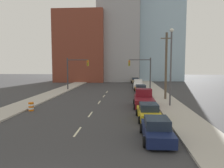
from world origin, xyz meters
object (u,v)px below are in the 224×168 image
sedan_yellow (149,112)px  sedan_black (137,82)px  sedan_navy (157,130)px  sedan_orange (141,89)px  traffic_barrel (31,107)px  sedan_red (142,94)px  traffic_signal_right (144,69)px  utility_pole_right_mid (166,66)px  street_lamp (171,62)px  sedan_tan (135,80)px  pickup_truck_maroon (144,100)px  traffic_signal_left (74,69)px  pickup_truck_white (138,85)px

sedan_yellow → sedan_black: (0.42, 33.21, -0.04)m
sedan_navy → sedan_orange: sedan_navy is taller
traffic_barrel → sedan_red: (12.72, 10.00, 0.16)m
traffic_signal_right → utility_pole_right_mid: 10.98m
traffic_barrel → street_lamp: 16.66m
traffic_barrel → sedan_navy: size_ratio=0.21×
sedan_orange → sedan_yellow: bearing=-94.5°
traffic_signal_right → sedan_black: bearing=93.7°
sedan_orange → sedan_tan: (-0.30, 19.65, 0.02)m
traffic_barrel → sedan_navy: 14.96m
utility_pole_right_mid → sedan_red: utility_pole_right_mid is taller
utility_pole_right_mid → street_lamp: size_ratio=1.02×
pickup_truck_maroon → sedan_black: bearing=89.7°
pickup_truck_maroon → sedan_yellow: bearing=-89.5°
sedan_navy → sedan_orange: 24.66m
sedan_yellow → sedan_tan: sedan_yellow is taller
traffic_signal_left → street_lamp: size_ratio=0.68×
pickup_truck_maroon → pickup_truck_white: 20.22m
sedan_orange → traffic_signal_right: bearing=71.5°
utility_pole_right_mid → pickup_truck_maroon: 7.35m
traffic_signal_left → sedan_red: traffic_signal_left is taller
traffic_signal_right → utility_pole_right_mid: bearing=-78.0°
pickup_truck_maroon → pickup_truck_white: size_ratio=0.93×
traffic_signal_left → traffic_signal_right: size_ratio=1.00×
pickup_truck_white → traffic_signal_right: bearing=-76.6°
traffic_signal_left → utility_pole_right_mid: bearing=-34.0°
sedan_red → sedan_orange: 6.42m
traffic_signal_right → sedan_black: traffic_signal_right is taller
pickup_truck_maroon → street_lamp: bearing=3.8°
street_lamp → pickup_truck_white: size_ratio=1.59×
utility_pole_right_mid → sedan_tan: size_ratio=2.02×
sedan_tan → street_lamp: bearing=-87.4°
street_lamp → sedan_tan: size_ratio=1.97×
traffic_signal_right → sedan_tan: bearing=93.5°
sedan_navy → sedan_orange: size_ratio=0.96×
pickup_truck_white → sedan_tan: bearing=93.2°
sedan_navy → street_lamp: bearing=74.7°
utility_pole_right_mid → sedan_orange: size_ratio=1.99×
utility_pole_right_mid → sedan_black: utility_pole_right_mid is taller
sedan_tan → traffic_signal_left: bearing=-129.3°
street_lamp → sedan_navy: 12.94m
sedan_navy → sedan_orange: (0.37, 24.65, -0.04)m
street_lamp → sedan_navy: (-3.09, -11.69, -4.61)m
sedan_red → sedan_orange: bearing=90.8°
traffic_barrel → sedan_red: size_ratio=0.21×
street_lamp → sedan_black: size_ratio=2.16×
traffic_signal_left → pickup_truck_maroon: traffic_signal_left is taller
sedan_red → sedan_tan: size_ratio=0.94×
sedan_navy → pickup_truck_white: pickup_truck_white is taller
street_lamp → sedan_orange: size_ratio=1.94×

